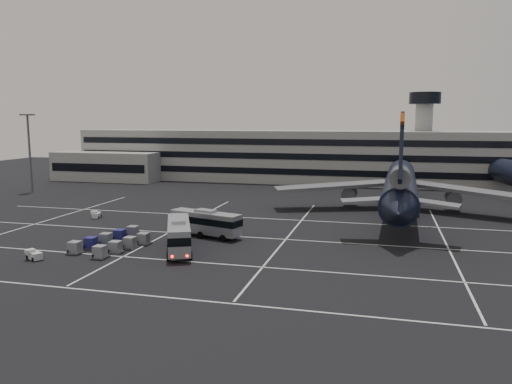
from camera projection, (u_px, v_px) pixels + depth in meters
ground at (197, 241)px, 70.57m from camera, size 260.00×260.00×0.00m
lane_markings at (205, 240)px, 71.03m from camera, size 90.00×55.62×0.01m
terminal at (279, 156)px, 138.47m from camera, size 125.00×26.00×24.00m
hills at (367, 183)px, 230.78m from camera, size 352.00×180.00×44.00m
lightpole_left at (29, 142)px, 115.97m from camera, size 2.40×2.40×18.28m
trijet_main at (400, 186)px, 89.51m from camera, size 47.43×57.60×18.08m
bus_near at (179, 234)px, 64.79m from camera, size 7.48×12.27×4.30m
bus_far at (206, 222)px, 72.97m from camera, size 11.62×5.85×4.01m
tug_a at (96, 215)px, 86.81m from camera, size 1.78×2.30×1.31m
tug_b at (35, 255)px, 61.00m from camera, size 2.42×2.07×1.34m
uld_cluster at (113, 242)px, 66.77m from camera, size 8.39×13.66×1.63m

